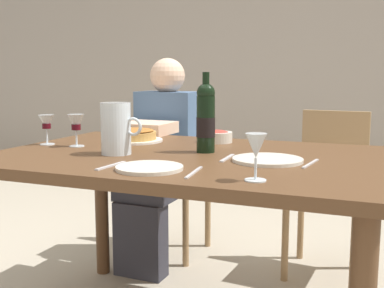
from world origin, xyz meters
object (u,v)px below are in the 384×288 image
(wine_bottle, at_px, (206,118))
(baked_tart, at_px, (133,135))
(wine_glass_right_diner, at_px, (76,124))
(water_pitcher, at_px, (116,132))
(salad_bowl, at_px, (217,136))
(wine_glass_centre, at_px, (256,148))
(dinner_plate_left_setting, at_px, (268,160))
(chair_right, at_px, (330,181))
(chair_left, at_px, (177,169))
(diner_left, at_px, (159,156))
(dinner_plate_right_setting, at_px, (151,168))
(dining_table, at_px, (188,177))
(wine_glass_left_diner, at_px, (47,123))

(wine_bottle, bearing_deg, baked_tart, 157.90)
(baked_tart, relative_size, wine_glass_right_diner, 1.96)
(water_pitcher, relative_size, salad_bowl, 1.39)
(salad_bowl, xyz_separation_m, wine_glass_centre, (0.36, -0.72, 0.07))
(dinner_plate_left_setting, distance_m, chair_right, 1.01)
(baked_tart, bearing_deg, dinner_plate_left_setting, -22.07)
(dinner_plate_left_setting, bearing_deg, salad_bowl, 129.21)
(salad_bowl, bearing_deg, dinner_plate_left_setting, -50.79)
(chair_left, relative_size, diner_left, 0.75)
(baked_tart, height_order, dinner_plate_right_setting, baked_tart)
(dining_table, bearing_deg, dinner_plate_right_setting, -89.16)
(chair_right, bearing_deg, wine_bottle, 69.04)
(baked_tart, relative_size, diner_left, 0.23)
(salad_bowl, relative_size, wine_glass_right_diner, 1.03)
(dinner_plate_right_setting, bearing_deg, chair_left, 109.85)
(wine_bottle, xyz_separation_m, wine_glass_right_diner, (-0.57, -0.06, -0.04))
(wine_glass_centre, distance_m, diner_left, 1.35)
(dining_table, xyz_separation_m, wine_glass_right_diner, (-0.52, 0.00, 0.19))
(wine_bottle, height_order, wine_glass_right_diner, wine_bottle)
(dinner_plate_left_setting, bearing_deg, diner_left, 136.76)
(water_pitcher, relative_size, diner_left, 0.17)
(wine_glass_left_diner, bearing_deg, wine_glass_right_diner, -0.04)
(diner_left, bearing_deg, wine_bottle, 130.61)
(dinner_plate_left_setting, bearing_deg, water_pitcher, -174.18)
(chair_right, bearing_deg, wine_glass_centre, 90.33)
(wine_glass_centre, bearing_deg, wine_bottle, 125.68)
(wine_bottle, xyz_separation_m, wine_glass_centre, (0.31, -0.43, -0.04))
(diner_left, bearing_deg, wine_glass_left_diner, 73.84)
(wine_glass_left_diner, relative_size, dinner_plate_right_setting, 0.60)
(dining_table, distance_m, wine_glass_left_diner, 0.70)
(dining_table, relative_size, chair_right, 1.72)
(wine_glass_right_diner, distance_m, chair_left, 0.99)
(salad_bowl, bearing_deg, chair_right, 51.41)
(baked_tart, height_order, wine_glass_left_diner, wine_glass_left_diner)
(water_pitcher, distance_m, diner_left, 0.85)
(wine_glass_right_diner, height_order, chair_left, wine_glass_right_diner)
(dinner_plate_right_setting, relative_size, diner_left, 0.19)
(wine_glass_left_diner, height_order, dinner_plate_left_setting, wine_glass_left_diner)
(water_pitcher, bearing_deg, wine_glass_centre, -23.07)
(wine_bottle, height_order, diner_left, diner_left)
(water_pitcher, xyz_separation_m, salad_bowl, (0.26, 0.45, -0.06))
(wine_glass_right_diner, relative_size, dinner_plate_left_setting, 0.55)
(water_pitcher, height_order, wine_glass_right_diner, water_pitcher)
(dining_table, bearing_deg, wine_glass_centre, -45.72)
(wine_bottle, bearing_deg, dinner_plate_left_setting, -22.03)
(wine_glass_left_diner, bearing_deg, water_pitcher, -14.77)
(wine_glass_centre, height_order, dinner_plate_left_setting, wine_glass_centre)
(dinner_plate_right_setting, bearing_deg, dining_table, 90.84)
(diner_left, distance_m, chair_right, 0.95)
(wine_glass_right_diner, bearing_deg, salad_bowl, 33.50)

